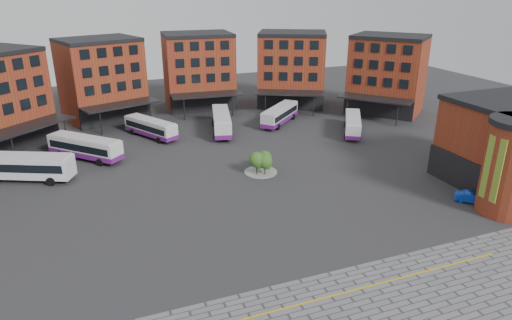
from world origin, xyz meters
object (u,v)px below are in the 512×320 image
object	(u,v)px
bus_f	(353,124)
bus_c	(151,128)
bus_a	(24,165)
bus_d	(221,122)
bus_e	(280,114)
bus_b	(85,147)
blue_car	(473,198)
tree_island	(262,161)

from	to	relation	value
bus_f	bus_c	bearing A→B (deg)	-166.33
bus_a	bus_f	xyz separation A→B (m)	(49.49, 1.86, -0.44)
bus_d	bus_c	bearing A→B (deg)	-173.46
bus_a	bus_e	xyz separation A→B (m)	(40.45, 11.42, -0.36)
bus_b	bus_f	bearing A→B (deg)	-48.82
bus_b	bus_f	size ratio (longest dim) A/B	1.00
bus_f	blue_car	size ratio (longest dim) A/B	2.69
tree_island	bus_e	size ratio (longest dim) A/B	0.45
tree_island	bus_d	world-z (taller)	bus_d
bus_a	blue_car	xyz separation A→B (m)	(48.39, -25.37, -1.42)
bus_a	bus_e	distance (m)	42.03
bus_e	bus_f	xyz separation A→B (m)	(9.04, -9.56, -0.09)
tree_island	bus_d	bearing A→B (deg)	89.20
tree_island	bus_c	xyz separation A→B (m)	(-11.29, 20.64, -0.12)
tree_island	blue_car	bearing A→B (deg)	-40.62
bus_a	bus_f	distance (m)	49.53
bus_b	blue_car	xyz separation A→B (m)	(40.96, -30.68, -1.15)
bus_a	blue_car	world-z (taller)	bus_a
bus_b	bus_c	xyz separation A→B (m)	(10.27, 6.60, -0.15)
bus_a	bus_d	size ratio (longest dim) A/B	0.99
bus_c	bus_d	bearing A→B (deg)	-36.98
bus_a	blue_car	size ratio (longest dim) A/B	3.21
tree_island	blue_car	xyz separation A→B (m)	(19.40, -16.64, -1.12)
bus_c	bus_d	xyz separation A→B (m)	(11.56, -1.55, 0.21)
blue_car	tree_island	bearing A→B (deg)	94.24
bus_d	blue_car	world-z (taller)	bus_d
bus_b	bus_d	size ratio (longest dim) A/B	0.83
tree_island	blue_car	size ratio (longest dim) A/B	1.15
bus_e	bus_f	size ratio (longest dim) A/B	0.96
bus_b	bus_c	distance (m)	12.21
bus_d	bus_f	xyz separation A→B (m)	(20.23, -8.51, -0.23)
tree_island	bus_b	world-z (taller)	bus_b
tree_island	bus_b	xyz separation A→B (m)	(-21.56, 14.04, 0.03)
bus_a	bus_b	world-z (taller)	bus_a
bus_a	tree_island	bearing A→B (deg)	-81.82
bus_d	tree_island	bearing A→B (deg)	-76.63
bus_d	bus_e	xyz separation A→B (m)	(11.19, 1.05, -0.14)
bus_a	bus_f	size ratio (longest dim) A/B	1.19
tree_island	bus_d	distance (m)	19.10
bus_f	bus_e	bearing A→B (deg)	164.63
bus_a	bus_b	distance (m)	9.14
bus_c	bus_d	distance (m)	11.66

